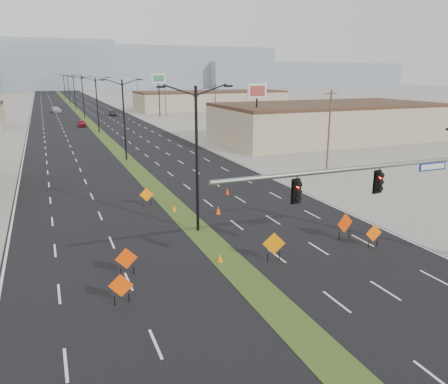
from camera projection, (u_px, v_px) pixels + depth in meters
name	position (u px, v px, depth m)	size (l,w,h in m)	color
ground	(283.00, 315.00, 20.18)	(600.00, 600.00, 0.00)	gray
road_surface	(83.00, 117.00, 109.37)	(25.00, 400.00, 0.02)	black
median_strip	(83.00, 117.00, 109.37)	(2.00, 400.00, 0.04)	#2C4B1A
building_se_near	(327.00, 123.00, 72.06)	(36.00, 18.00, 5.50)	tan
building_se_far	(211.00, 101.00, 131.56)	(44.00, 16.00, 5.00)	tan
mesa_center	(116.00, 68.00, 298.70)	(220.00, 50.00, 28.00)	gray
mesa_east	(299.00, 75.00, 342.45)	(160.00, 50.00, 18.00)	gray
mesa_backdrop	(4.00, 64.00, 290.33)	(140.00, 50.00, 32.00)	gray
signal_mast	(404.00, 187.00, 23.83)	(16.30, 0.60, 8.00)	slate
streetlight_0	(197.00, 155.00, 29.45)	(5.15, 0.24, 10.02)	black
streetlight_1	(124.00, 117.00, 54.42)	(5.15, 0.24, 10.02)	black
streetlight_2	(97.00, 103.00, 79.39)	(5.15, 0.24, 10.02)	black
streetlight_3	(83.00, 96.00, 104.36)	(5.15, 0.24, 10.02)	black
streetlight_4	(74.00, 91.00, 129.34)	(5.15, 0.24, 10.02)	black
streetlight_5	(69.00, 88.00, 154.31)	(5.15, 0.24, 10.02)	black
streetlight_6	(64.00, 86.00, 179.28)	(5.15, 0.24, 10.02)	black
utility_pole_0	(329.00, 130.00, 48.57)	(1.60, 0.20, 9.00)	#4C3823
utility_pole_1	(215.00, 107.00, 79.79)	(1.60, 0.20, 9.00)	#4C3823
utility_pole_2	(165.00, 97.00, 111.00)	(1.60, 0.20, 9.00)	#4C3823
utility_pole_3	(138.00, 92.00, 142.22)	(1.60, 0.20, 9.00)	#4C3823
car_left	(82.00, 124.00, 89.99)	(1.51, 3.77, 1.28)	maroon
car_mid	(113.00, 113.00, 112.82)	(1.48, 4.25, 1.40)	black
car_far	(56.00, 110.00, 121.59)	(2.13, 5.25, 1.52)	#B1B5BB
construction_sign_0	(121.00, 287.00, 20.86)	(1.15, 0.37, 1.58)	#FF4B05
construction_sign_1	(126.00, 259.00, 23.84)	(1.22, 0.14, 1.62)	#EB4104
construction_sign_2	(147.00, 195.00, 36.43)	(1.14, 0.33, 1.55)	orange
construction_sign_3	(274.00, 245.00, 25.61)	(1.30, 0.47, 1.81)	orange
construction_sign_4	(374.00, 234.00, 27.75)	(1.15, 0.12, 1.53)	#FF5F05
construction_sign_5	(345.00, 224.00, 29.04)	(1.35, 0.27, 1.82)	#E73704
cone_0	(220.00, 258.00, 25.65)	(0.34, 0.34, 0.57)	orange
cone_1	(218.00, 210.00, 34.41)	(0.38, 0.38, 0.63)	#FF4C05
cone_2	(227.00, 191.00, 40.00)	(0.35, 0.35, 0.59)	#FA3405
cone_3	(174.00, 208.00, 35.10)	(0.35, 0.35, 0.58)	orange
pole_sign_east_near	(257.00, 96.00, 61.84)	(3.06, 0.69, 9.33)	black
pole_sign_east_far	(159.00, 81.00, 107.75)	(3.45, 0.50, 10.55)	black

